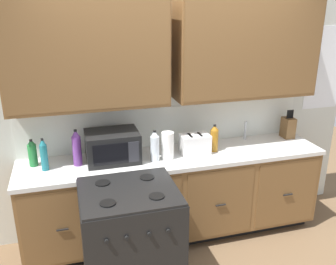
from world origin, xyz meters
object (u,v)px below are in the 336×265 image
at_px(stove_range, 131,241).
at_px(bottle_violet, 77,148).
at_px(toaster, 195,144).
at_px(bottle_amber, 214,138).
at_px(bottle_clear, 155,146).
at_px(bottle_teal, 44,155).
at_px(microwave, 112,146).
at_px(paper_towel_roll, 168,146).
at_px(bottle_green, 32,153).
at_px(knife_block, 288,127).

height_order(stove_range, bottle_violet, bottle_violet).
relative_size(toaster, bottle_amber, 1.02).
bearing_deg(bottle_clear, bottle_teal, 175.70).
relative_size(stove_range, microwave, 1.98).
bearing_deg(paper_towel_roll, stove_range, -129.44).
height_order(bottle_clear, bottle_green, bottle_clear).
bearing_deg(bottle_teal, bottle_clear, -4.30).
bearing_deg(toaster, bottle_green, 175.10).
bearing_deg(paper_towel_roll, bottle_teal, 177.12).
distance_m(microwave, bottle_amber, 0.99).
bearing_deg(bottle_amber, toaster, -179.78).
xyz_separation_m(microwave, bottle_violet, (-0.32, -0.01, 0.02)).
bearing_deg(bottle_clear, bottle_violet, 171.76).
height_order(knife_block, paper_towel_roll, knife_block).
relative_size(bottle_clear, bottle_amber, 1.09).
bearing_deg(toaster, bottle_teal, 179.80).
height_order(stove_range, bottle_clear, bottle_clear).
relative_size(microwave, toaster, 1.71).
bearing_deg(toaster, bottle_amber, 0.22).
xyz_separation_m(toaster, knife_block, (1.12, 0.14, 0.02)).
height_order(stove_range, bottle_amber, bottle_amber).
relative_size(knife_block, bottle_amber, 1.13).
bearing_deg(microwave, bottle_violet, -177.49).
height_order(paper_towel_roll, bottle_clear, bottle_clear).
bearing_deg(toaster, paper_towel_roll, -170.06).
bearing_deg(knife_block, bottle_clear, -172.26).
bearing_deg(paper_towel_roll, bottle_violet, 174.25).
bearing_deg(stove_range, microwave, 92.22).
xyz_separation_m(microwave, bottle_teal, (-0.60, -0.04, 0.00)).
xyz_separation_m(knife_block, paper_towel_roll, (-1.40, -0.19, 0.01)).
relative_size(stove_range, bottle_teal, 3.22).
bearing_deg(microwave, stove_range, -87.78).
height_order(toaster, bottle_green, bottle_green).
bearing_deg(bottle_amber, paper_towel_roll, -174.01).
distance_m(paper_towel_roll, bottle_violet, 0.82).
height_order(paper_towel_roll, bottle_green, paper_towel_roll).
height_order(toaster, bottle_violet, bottle_violet).
relative_size(bottle_clear, bottle_teal, 1.01).
bearing_deg(bottle_green, bottle_clear, -10.33).
distance_m(paper_towel_roll, bottle_amber, 0.49).
bearing_deg(bottle_teal, toaster, -0.20).
distance_m(stove_range, bottle_violet, 0.95).
height_order(paper_towel_roll, bottle_teal, bottle_teal).
height_order(bottle_clear, bottle_teal, bottle_clear).
relative_size(microwave, bottle_teal, 1.63).
relative_size(stove_range, bottle_green, 3.78).
xyz_separation_m(bottle_green, bottle_violet, (0.38, -0.10, 0.04)).
xyz_separation_m(microwave, bottle_clear, (0.37, -0.11, 0.01)).
relative_size(toaster, bottle_clear, 0.94).
bearing_deg(bottle_violet, stove_range, -62.32).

